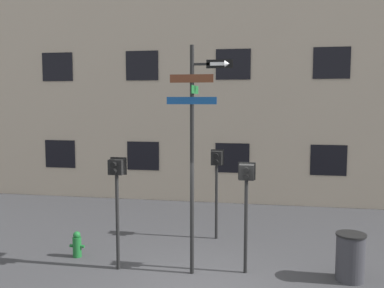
# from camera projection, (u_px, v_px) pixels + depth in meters

# --- Properties ---
(ground_plane) EXTENTS (60.00, 60.00, 0.00)m
(ground_plane) POSITION_uv_depth(u_px,v_px,m) (202.00, 288.00, 8.79)
(ground_plane) COLOR #38383A
(building_facade) EXTENTS (24.00, 0.63, 13.70)m
(building_facade) POSITION_uv_depth(u_px,v_px,m) (234.00, 18.00, 15.60)
(building_facade) COLOR tan
(building_facade) RESTS_ON ground_plane
(street_sign_pole) EXTENTS (1.41, 0.81, 5.01)m
(street_sign_pole) POSITION_uv_depth(u_px,v_px,m) (195.00, 140.00, 9.20)
(street_sign_pole) COLOR black
(street_sign_pole) RESTS_ON ground_plane
(pedestrian_signal_left) EXTENTS (0.38, 0.40, 2.56)m
(pedestrian_signal_left) POSITION_uv_depth(u_px,v_px,m) (117.00, 183.00, 9.56)
(pedestrian_signal_left) COLOR black
(pedestrian_signal_left) RESTS_ON ground_plane
(pedestrian_signal_right) EXTENTS (0.38, 0.40, 2.48)m
(pedestrian_signal_right) POSITION_uv_depth(u_px,v_px,m) (246.00, 188.00, 9.36)
(pedestrian_signal_right) COLOR black
(pedestrian_signal_right) RESTS_ON ground_plane
(pedestrian_signal_across) EXTENTS (0.35, 0.40, 2.49)m
(pedestrian_signal_across) POSITION_uv_depth(u_px,v_px,m) (217.00, 170.00, 11.72)
(pedestrian_signal_across) COLOR black
(pedestrian_signal_across) RESTS_ON ground_plane
(fire_hydrant) EXTENTS (0.37, 0.21, 0.64)m
(fire_hydrant) POSITION_uv_depth(u_px,v_px,m) (77.00, 245.00, 10.50)
(fire_hydrant) COLOR #196028
(fire_hydrant) RESTS_ON ground_plane
(trash_bin) EXTENTS (0.63, 0.63, 1.03)m
(trash_bin) POSITION_uv_depth(u_px,v_px,m) (350.00, 257.00, 9.10)
(trash_bin) COLOR #333338
(trash_bin) RESTS_ON ground_plane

